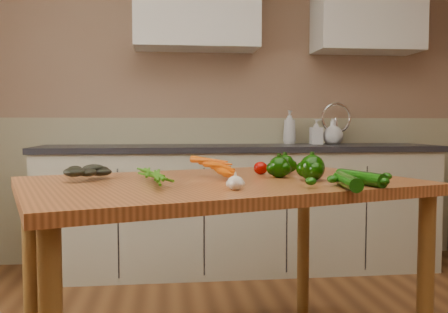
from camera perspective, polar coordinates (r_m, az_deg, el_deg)
room at (r=1.59m, az=5.49°, el=10.76°), size 4.04×5.04×2.64m
counter_run at (r=3.65m, az=1.95°, el=-5.66°), size 2.84×0.64×1.14m
upper_cabinets at (r=3.89m, az=6.27°, el=17.05°), size 2.15×0.35×0.70m
table at (r=2.05m, az=-0.57°, el=-5.24°), size 1.77×1.42×0.82m
soap_bottle_a at (r=3.85m, az=7.50°, el=3.34°), size 0.14×0.14×0.26m
soap_bottle_b at (r=3.80m, az=10.50°, el=2.80°), size 0.09×0.09×0.19m
soap_bottle_c at (r=3.84m, az=12.38°, el=2.80°), size 0.20×0.20×0.19m
carrot_bunch at (r=2.03m, az=-2.72°, el=-1.66°), size 0.34×0.30×0.08m
leafy_greens at (r=2.11m, az=-15.74°, el=-1.13°), size 0.22×0.20×0.11m
garlic_bulb at (r=1.73m, az=1.32°, el=-3.04°), size 0.06×0.06×0.05m
pepper_a at (r=2.14m, az=6.31°, el=-1.22°), size 0.09×0.09×0.09m
pepper_b at (r=2.29m, az=6.98°, el=-0.93°), size 0.09×0.09×0.09m
pepper_c at (r=2.05m, az=10.04°, el=-1.28°), size 0.10×0.10×0.10m
tomato_a at (r=2.27m, az=4.20°, el=-1.32°), size 0.06×0.06×0.06m
tomato_b at (r=2.36m, az=6.12°, el=-1.04°), size 0.07×0.07×0.07m
tomato_c at (r=2.42m, az=6.63°, el=-0.81°), size 0.08×0.08×0.08m
zucchini_a at (r=1.95m, az=15.31°, el=-2.36°), size 0.12×0.26×0.05m
zucchini_b at (r=1.83m, az=13.91°, el=-2.76°), size 0.08×0.26×0.05m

